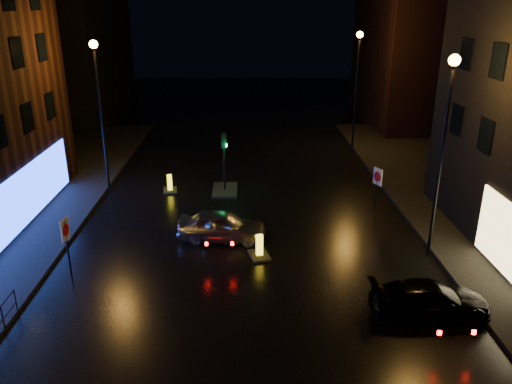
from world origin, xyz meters
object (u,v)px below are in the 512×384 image
(traffic_signal, at_px, (225,183))
(road_sign_right, at_px, (377,181))
(dark_sedan, at_px, (430,299))
(bollard_far, at_px, (170,188))
(bollard_near, at_px, (259,252))
(silver_hatchback, at_px, (222,226))
(road_sign_left, at_px, (66,235))

(traffic_signal, relative_size, road_sign_right, 1.35)
(dark_sedan, height_order, bollard_far, dark_sedan)
(bollard_near, bearing_deg, road_sign_right, 21.20)
(silver_hatchback, xyz_separation_m, road_sign_left, (-5.73, -3.42, 1.26))
(traffic_signal, relative_size, bollard_near, 2.60)
(traffic_signal, bearing_deg, silver_hatchback, -89.33)
(dark_sedan, relative_size, bollard_far, 3.28)
(traffic_signal, xyz_separation_m, road_sign_left, (-5.66, -9.71, 1.43))
(silver_hatchback, height_order, road_sign_right, road_sign_right)
(bollard_near, relative_size, road_sign_right, 0.52)
(traffic_signal, xyz_separation_m, road_sign_right, (7.70, -3.87, 1.42))
(silver_hatchback, relative_size, bollard_far, 3.17)
(dark_sedan, bearing_deg, silver_hatchback, 49.90)
(silver_hatchback, height_order, bollard_far, silver_hatchback)
(silver_hatchback, distance_m, dark_sedan, 9.57)
(dark_sedan, relative_size, road_sign_right, 1.60)
(traffic_signal, bearing_deg, bollard_far, 179.28)
(silver_hatchback, bearing_deg, dark_sedan, -122.51)
(silver_hatchback, distance_m, road_sign_right, 8.09)
(silver_hatchback, height_order, road_sign_left, road_sign_left)
(traffic_signal, distance_m, silver_hatchback, 6.29)
(silver_hatchback, relative_size, road_sign_right, 1.55)
(bollard_near, distance_m, bollard_far, 9.41)
(traffic_signal, distance_m, dark_sedan, 14.44)
(road_sign_left, xyz_separation_m, road_sign_right, (13.36, 5.84, -0.01))
(road_sign_left, distance_m, road_sign_right, 14.57)
(silver_hatchback, distance_m, bollard_far, 7.11)
(dark_sedan, bearing_deg, bollard_near, 52.14)
(road_sign_left, bearing_deg, traffic_signal, 64.90)
(silver_hatchback, bearing_deg, bollard_far, 33.84)
(bollard_far, distance_m, road_sign_right, 11.65)
(traffic_signal, height_order, road_sign_left, traffic_signal)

